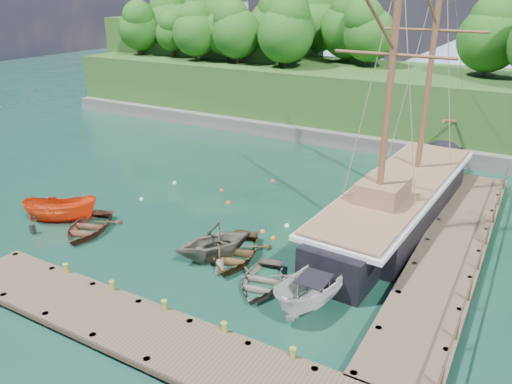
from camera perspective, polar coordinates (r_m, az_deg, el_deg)
ground at (r=26.69m, az=-6.61°, el=-7.49°), size 160.00×160.00×0.00m
dock_near at (r=21.23m, az=-12.85°, el=-15.21°), size 20.00×3.20×1.10m
dock_east at (r=28.55m, az=21.52°, el=-5.94°), size 3.20×24.00×1.10m
bollard_0 at (r=26.06m, az=-20.64°, el=-9.70°), size 0.26×0.26×0.45m
bollard_1 at (r=24.07m, az=-15.91°, el=-11.88°), size 0.26×0.26×0.45m
bollard_2 at (r=22.30m, az=-10.28°, el=-14.32°), size 0.26×0.26×0.45m
bollard_3 at (r=20.82m, az=-3.62°, el=-16.98°), size 0.26×0.26×0.45m
bollard_4 at (r=19.69m, az=4.15°, el=-19.72°), size 0.26×0.26×0.45m
rowboat_0 at (r=30.79m, az=-18.59°, el=-4.34°), size 4.38×5.11×0.89m
rowboat_1 at (r=26.62m, az=-4.78°, el=-7.50°), size 5.32×5.50×2.22m
rowboat_2 at (r=26.50m, az=-2.49°, el=-7.58°), size 4.51×5.45×0.98m
rowboat_3 at (r=24.23m, az=0.55°, el=-10.67°), size 3.58×4.44×0.81m
motorboat_orange at (r=32.69m, az=-21.23°, el=-3.15°), size 4.76×3.72×1.74m
cabin_boat_white at (r=22.99m, az=6.50°, el=-12.84°), size 2.73×5.38×1.98m
schooner at (r=31.34m, az=15.81°, el=-1.45°), size 5.66×25.89×18.67m
mooring_buoy_0 at (r=34.48m, az=-12.96°, el=-0.84°), size 0.27×0.27×0.27m
mooring_buoy_1 at (r=33.06m, az=-3.15°, el=-1.30°), size 0.35×0.35×0.35m
mooring_buoy_2 at (r=29.16m, az=0.76°, el=-4.62°), size 0.31×0.31×0.31m
mooring_buoy_3 at (r=29.90m, az=3.55°, el=-3.95°), size 0.33×0.33×0.33m
mooring_buoy_4 at (r=35.12m, az=-3.93°, el=0.13°), size 0.32×0.32×0.32m
mooring_buoy_5 at (r=36.78m, az=1.96°, el=1.21°), size 0.33×0.33×0.33m
mooring_buoy_6 at (r=36.86m, az=-9.28°, el=0.97°), size 0.32×0.32×0.32m
mooring_buoy_7 at (r=28.45m, az=2.02°, el=-5.35°), size 0.30×0.30×0.30m
headland at (r=57.17m, az=1.51°, el=14.49°), size 51.00×19.31×12.90m
distant_ridge at (r=89.42m, az=24.32°, el=14.62°), size 117.00×40.00×10.00m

